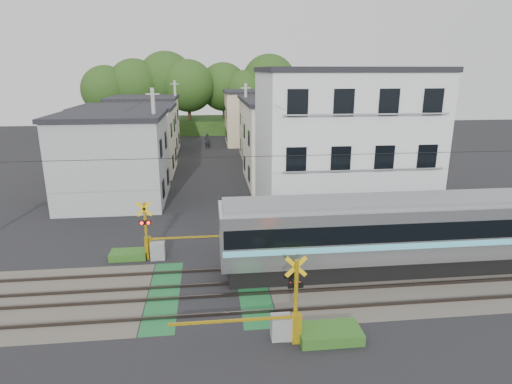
{
  "coord_description": "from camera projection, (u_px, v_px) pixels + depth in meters",
  "views": [
    {
      "loc": [
        0.16,
        -16.5,
        9.13
      ],
      "look_at": [
        2.59,
        5.0,
        2.94
      ],
      "focal_mm": 30.0,
      "sensor_mm": 36.0,
      "label": 1
    }
  ],
  "objects": [
    {
      "name": "track_bed",
      "position": [
        209.0,
        291.0,
        18.25
      ],
      "size": [
        120.0,
        120.0,
        0.14
      ],
      "color": "#47423A",
      "rests_on": "ground"
    },
    {
      "name": "pedestrian",
      "position": [
        207.0,
        141.0,
        51.05
      ],
      "size": [
        0.76,
        0.59,
        1.85
      ],
      "primitive_type": "imported",
      "rotation": [
        0.0,
        0.0,
        2.9
      ],
      "color": "black",
      "rests_on": "ground"
    },
    {
      "name": "crossing_signal_far",
      "position": [
        156.0,
        246.0,
        21.28
      ],
      "size": [
        4.74,
        0.65,
        3.09
      ],
      "color": "yellow",
      "rests_on": "ground"
    },
    {
      "name": "tree_hill",
      "position": [
        203.0,
        94.0,
        63.03
      ],
      "size": [
        40.0,
        13.28,
        11.83
      ],
      "color": "#274617",
      "rests_on": "ground"
    },
    {
      "name": "ground",
      "position": [
        209.0,
        292.0,
        18.26
      ],
      "size": [
        120.0,
        120.0,
        0.0
      ],
      "primitive_type": "plane",
      "color": "black"
    },
    {
      "name": "catenary",
      "position": [
        350.0,
        204.0,
        17.93
      ],
      "size": [
        60.0,
        5.04,
        7.0
      ],
      "color": "#2D2D33",
      "rests_on": "ground"
    },
    {
      "name": "apartment_block",
      "position": [
        341.0,
        144.0,
        26.97
      ],
      "size": [
        10.2,
        8.36,
        9.3
      ],
      "color": "silver",
      "rests_on": "ground"
    },
    {
      "name": "weed_patches",
      "position": [
        250.0,
        287.0,
        18.32
      ],
      "size": [
        10.25,
        8.8,
        0.4
      ],
      "color": "#2D5E1E",
      "rests_on": "ground"
    },
    {
      "name": "crossing_signal_near",
      "position": [
        284.0,
        321.0,
        14.86
      ],
      "size": [
        4.74,
        0.65,
        3.09
      ],
      "color": "yellow",
      "rests_on": "ground"
    },
    {
      "name": "houses_row",
      "position": [
        209.0,
        132.0,
        42.16
      ],
      "size": [
        22.07,
        31.35,
        6.8
      ],
      "color": "#9EA0A2",
      "rests_on": "ground"
    },
    {
      "name": "utility_poles",
      "position": [
        194.0,
        127.0,
        39.0
      ],
      "size": [
        7.9,
        42.0,
        8.0
      ],
      "color": "#A5A5A0",
      "rests_on": "ground"
    }
  ]
}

